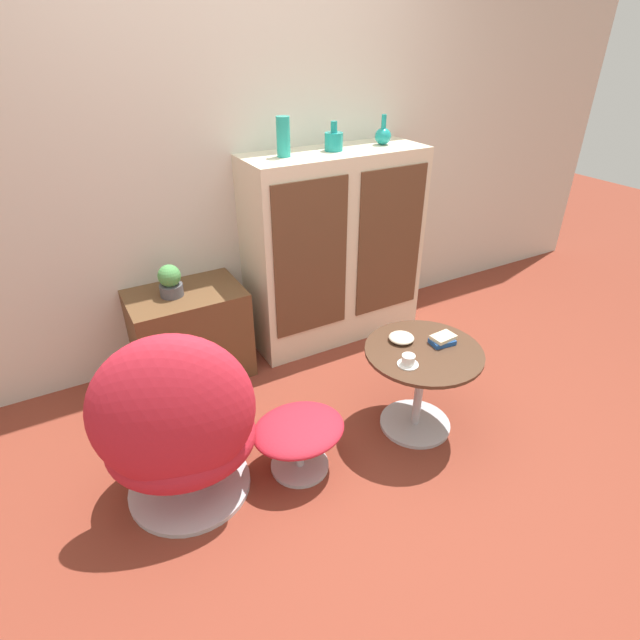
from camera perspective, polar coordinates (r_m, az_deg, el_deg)
The scene contains 14 objects.
ground_plane at distance 2.54m, azimuth 4.77°, elevation -16.97°, with size 12.00×12.00×0.00m, color brown.
wall_back at distance 3.07m, azimuth -10.17°, elevation 19.36°, with size 6.40×0.06×2.60m.
sideboard at distance 3.28m, azimuth 1.67°, elevation 8.13°, with size 1.15×0.43×1.24m.
tv_console at distance 3.09m, azimuth -14.59°, elevation -1.57°, with size 0.65×0.44×0.56m.
egg_chair at distance 2.21m, azimuth -15.91°, elevation -11.83°, with size 0.79×0.75×0.90m.
ottoman at distance 2.40m, azimuth -2.43°, elevation -12.81°, with size 0.44×0.38×0.29m.
coffee_table at distance 2.62m, azimuth 11.43°, elevation -6.35°, with size 0.59×0.59×0.49m.
vase_leftmost at distance 2.93m, azimuth -4.22°, elevation 20.15°, with size 0.08×0.08×0.21m.
vase_inner_left at distance 3.09m, azimuth 1.58°, elevation 19.81°, with size 0.11×0.11×0.16m.
vase_inner_right at distance 3.28m, azimuth 7.22°, elevation 20.21°, with size 0.10×0.10×0.18m.
potted_plant at distance 2.91m, azimuth -16.76°, elevation 4.29°, with size 0.13×0.13×0.18m.
teacup at distance 2.39m, azimuth 10.04°, elevation -4.65°, with size 0.10×0.10×0.05m.
book_stack at distance 2.58m, azimuth 13.84°, elevation -2.20°, with size 0.13×0.10×0.04m.
bowl at distance 2.56m, azimuth 9.29°, elevation -2.01°, with size 0.13×0.13×0.04m.
Camera 1 is at (-1.02, -1.39, 1.86)m, focal length 28.00 mm.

